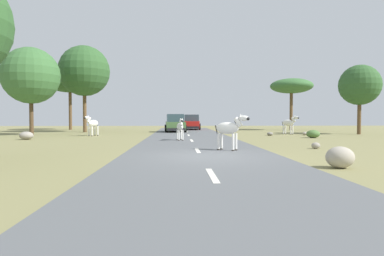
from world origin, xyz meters
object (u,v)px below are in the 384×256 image
object	(u,v)px
zebra_3	(229,129)
tree_1	(360,85)
car_0	(192,123)
tree_5	(70,85)
car_1	(175,124)
bush_1	(313,134)
rock_2	(270,134)
zebra_0	(180,127)
rock_4	(305,134)
rock_0	(316,146)
rock_1	(340,157)
tree_2	(84,71)
zebra_1	(289,123)
tree_4	(291,86)
zebra_2	(92,124)
tree_0	(31,76)
rock_3	(26,136)

from	to	relation	value
zebra_3	tree_1	xyz separation A→B (m)	(13.53, 13.72, 3.27)
zebra_3	car_0	world-z (taller)	car_0
car_0	tree_5	distance (m)	15.10
tree_1	car_1	bearing A→B (deg)	163.98
tree_1	bush_1	distance (m)	8.67
zebra_3	rock_2	world-z (taller)	zebra_3
zebra_0	rock_4	xyz separation A→B (m)	(10.31, 6.18, -0.74)
zebra_0	zebra_3	bearing A→B (deg)	100.15
car_1	tree_5	size ratio (longest dim) A/B	0.71
rock_0	rock_1	size ratio (longest dim) A/B	0.50
zebra_3	tree_2	size ratio (longest dim) A/B	0.18
tree_2	rock_0	xyz separation A→B (m)	(15.73, -17.90, -5.90)
zebra_1	car_0	bearing A→B (deg)	-87.74
zebra_3	tree_1	distance (m)	19.55
tree_4	rock_1	xyz separation A→B (m)	(-8.32, -27.80, -4.71)
zebra_2	rock_2	world-z (taller)	zebra_2
zebra_2	tree_2	size ratio (longest dim) A/B	0.19
bush_1	rock_1	world-z (taller)	rock_1
car_1	rock_4	bearing A→B (deg)	147.90
rock_2	rock_4	distance (m)	3.05
rock_4	zebra_2	bearing A→B (deg)	-179.22
zebra_1	zebra_3	distance (m)	15.68
tree_0	tree_4	world-z (taller)	tree_0
rock_3	car_1	bearing A→B (deg)	46.66
car_1	tree_5	distance (m)	14.96
zebra_3	tree_4	bearing A→B (deg)	-167.77
car_1	rock_2	xyz separation A→B (m)	(7.70, -6.31, -0.71)
tree_0	rock_1	size ratio (longest dim) A/B	8.76
tree_5	rock_0	distance (m)	31.37
bush_1	car_1	bearing A→B (deg)	136.79
rock_1	rock_3	xyz separation A→B (m)	(-14.71, 12.76, -0.05)
tree_2	rock_1	size ratio (longest dim) A/B	10.44
car_0	rock_3	size ratio (longest dim) A/B	5.00
zebra_2	rock_1	bearing A→B (deg)	146.44
car_1	tree_4	xyz separation A→B (m)	(13.29, 4.72, 4.18)
zebra_0	rock_4	world-z (taller)	zebra_0
zebra_0	tree_4	size ratio (longest dim) A/B	0.25
rock_1	zebra_3	bearing A→B (deg)	117.54
tree_4	tree_5	xyz separation A→B (m)	(-25.76, 2.24, 0.28)
rock_2	tree_0	bearing A→B (deg)	176.15
zebra_1	rock_4	size ratio (longest dim) A/B	4.09
car_1	rock_4	size ratio (longest dim) A/B	11.03
rock_0	rock_1	bearing A→B (deg)	-107.04
bush_1	rock_0	size ratio (longest dim) A/B	2.35
car_0	rock_0	size ratio (longest dim) A/B	10.99
tree_5	rock_1	world-z (taller)	tree_5
tree_5	car_1	bearing A→B (deg)	-29.18
tree_0	bush_1	bearing A→B (deg)	-11.35
zebra_2	tree_4	size ratio (longest dim) A/B	0.28
rock_4	tree_4	bearing A→B (deg)	76.36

